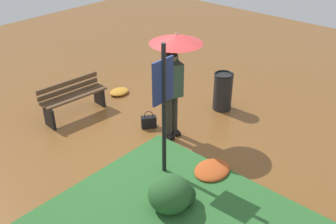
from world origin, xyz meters
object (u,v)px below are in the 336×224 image
object	(u,v)px
person_with_umbrella	(174,60)
handbag	(149,122)
info_sign_post	(163,97)
park_bench	(73,98)
trash_bin	(223,91)

from	to	relation	value
person_with_umbrella	handbag	world-z (taller)	person_with_umbrella
person_with_umbrella	info_sign_post	xyz separation A→B (m)	(-1.03, -0.68, -0.11)
person_with_umbrella	handbag	distance (m)	1.53
handbag	park_bench	distance (m)	1.69
handbag	person_with_umbrella	bearing A→B (deg)	-73.38
person_with_umbrella	trash_bin	xyz separation A→B (m)	(1.46, -0.13, -1.13)
trash_bin	person_with_umbrella	bearing A→B (deg)	175.07
trash_bin	info_sign_post	bearing A→B (deg)	-167.52
person_with_umbrella	trash_bin	world-z (taller)	person_with_umbrella
person_with_umbrella	trash_bin	distance (m)	1.85
info_sign_post	trash_bin	world-z (taller)	info_sign_post
person_with_umbrella	info_sign_post	distance (m)	1.24
park_bench	trash_bin	xyz separation A→B (m)	(2.29, -2.17, 0.02)
person_with_umbrella	park_bench	world-z (taller)	person_with_umbrella
info_sign_post	trash_bin	distance (m)	2.75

